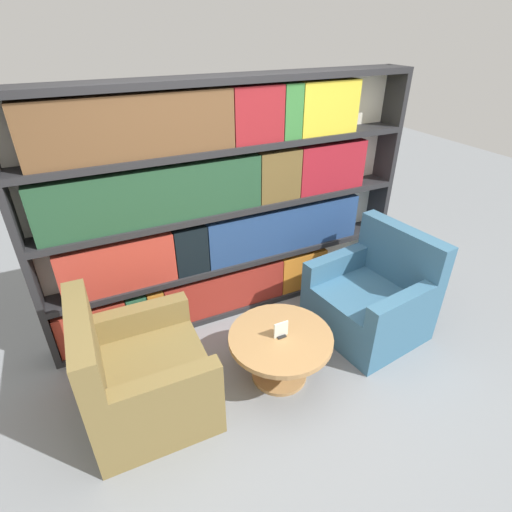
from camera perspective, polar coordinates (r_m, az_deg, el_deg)
ground_plane at (r=3.16m, az=6.74°, el=-19.33°), size 14.00×14.00×0.00m
bookshelf at (r=3.41m, az=-4.89°, el=6.73°), size 3.27×0.30×2.07m
armchair_left at (r=2.96m, az=-16.08°, el=-16.27°), size 0.82×0.87×0.92m
armchair_right at (r=3.65m, az=16.20°, el=-5.96°), size 0.90×0.95×0.92m
coffee_table at (r=3.08m, az=3.48°, el=-12.92°), size 0.78×0.78×0.41m
table_sign at (r=2.97m, az=3.58°, el=-10.59°), size 0.11×0.06×0.13m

